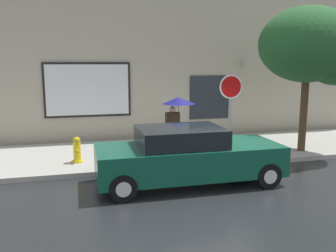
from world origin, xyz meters
name	(u,v)px	position (x,y,z in m)	size (l,w,h in m)	color
ground_plane	(213,180)	(0.00, 0.00, 0.00)	(60.00, 60.00, 0.00)	black
sidewalk	(182,151)	(0.00, 3.00, 0.07)	(20.00, 4.00, 0.15)	#A3A099
building_facade	(164,54)	(-0.03, 5.50, 3.48)	(20.00, 0.67, 7.00)	#B2A893
parked_car	(187,156)	(-0.77, -0.09, 0.74)	(4.75, 1.92, 1.49)	#0F4C38
fire_hydrant	(77,150)	(-3.55, 2.14, 0.53)	(0.30, 0.44, 0.78)	yellow
pedestrian_with_umbrella	(177,107)	(-0.29, 2.65, 1.66)	(1.10, 1.10, 1.85)	black
street_tree	(314,48)	(4.05, 1.68, 3.60)	(3.29, 2.79, 4.78)	#4C3823
stop_sign	(230,99)	(1.20, 1.72, 1.99)	(0.76, 0.10, 2.61)	gray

